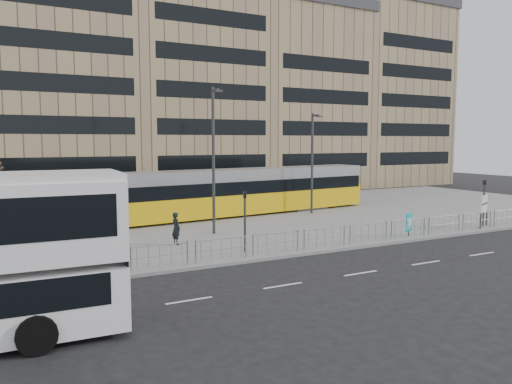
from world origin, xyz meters
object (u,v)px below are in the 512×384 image
traffic_light_west (245,214)px  lamp_post_east (313,159)px  ad_panel (409,223)px  pedestrian (176,228)px  traffic_light_east (484,197)px  lamp_post_west (214,155)px  station_sign (484,205)px  tram (201,194)px

traffic_light_west → lamp_post_east: size_ratio=0.40×
ad_panel → pedestrian: pedestrian is taller
traffic_light_east → traffic_light_west: bearing=-174.4°
lamp_post_west → lamp_post_east: 11.04m
station_sign → traffic_light_west: bearing=152.5°
ad_panel → traffic_light_east: 7.03m
traffic_light_east → lamp_post_east: lamp_post_east is taller
tram → ad_panel: bearing=-61.6°
ad_panel → lamp_post_west: lamp_post_west is taller
tram → traffic_light_east: bearing=-44.2°
ad_panel → lamp_post_west: bearing=129.3°
traffic_light_east → tram: bearing=149.7°
traffic_light_east → lamp_post_east: 12.45m
ad_panel → lamp_post_east: size_ratio=0.18×
ad_panel → pedestrian: size_ratio=0.77×
station_sign → ad_panel: 6.68m
tram → traffic_light_east: 19.45m
traffic_light_east → lamp_post_west: 18.12m
tram → lamp_post_east: 9.15m
pedestrian → traffic_light_east: bearing=-111.6°
traffic_light_west → lamp_post_east: (10.77, 9.64, 2.29)m
tram → lamp_post_east: bearing=-17.5°
tram → traffic_light_east: tram is taller
tram → station_sign: tram is taller
station_sign → traffic_light_west: traffic_light_west is taller
tram → traffic_light_east: (15.35, -11.93, 0.20)m
ad_panel → traffic_light_east: (6.93, 0.24, 1.17)m
station_sign → lamp_post_east: (-6.44, 10.49, 2.81)m
lamp_post_west → pedestrian: bearing=-148.1°
traffic_light_east → ad_panel: bearing=-170.6°
pedestrian → lamp_post_east: 15.04m
traffic_light_east → pedestrian: bearing=176.2°
pedestrian → lamp_post_east: (13.27, 6.23, 3.38)m
station_sign → ad_panel: size_ratio=1.53×
ad_panel → pedestrian: bearing=143.2°
station_sign → lamp_post_east: bearing=96.8°
tram → pedestrian: 9.23m
pedestrian → lamp_post_west: lamp_post_west is taller
pedestrian → ad_panel: bearing=-118.3°
ad_panel → lamp_post_east: lamp_post_east is taller
lamp_post_east → station_sign: bearing=-58.5°
lamp_post_west → traffic_light_west: bearing=-96.4°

